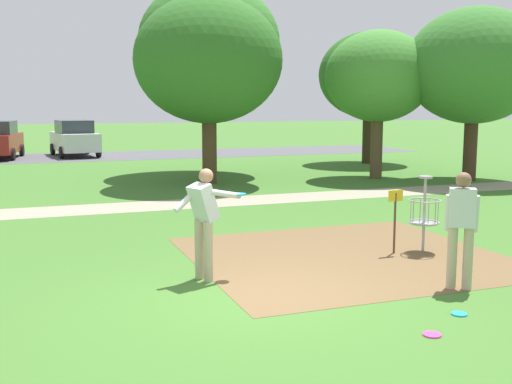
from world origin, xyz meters
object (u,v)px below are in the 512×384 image
disc_golf_basket (421,211)px  tree_near_left (369,75)px  player_foreground_watching (204,216)px  frisbee_mid_grass (459,314)px  tree_far_left (209,43)px  parked_car_center_left (75,138)px  player_throwing (461,224)px  tree_mid_right (474,66)px  frisbee_by_tee (432,335)px  tree_near_right (208,60)px  tree_mid_left (378,77)px

disc_golf_basket → tree_near_left: 17.38m
player_foreground_watching → tree_near_left: bearing=52.4°
frisbee_mid_grass → tree_far_left: size_ratio=0.03×
tree_far_left → parked_car_center_left: (-4.27, 10.28, -4.00)m
player_throwing → tree_mid_right: 13.92m
frisbee_by_tee → tree_near_right: size_ratio=0.03×
player_throwing → parked_car_center_left: bearing=97.6°
tree_mid_right → tree_far_left: bearing=146.5°
tree_mid_left → tree_far_left: bearing=146.1°
tree_far_left → player_foreground_watching: bearing=-106.6°
frisbee_mid_grass → tree_near_left: 20.86m
disc_golf_basket → tree_far_left: bearing=90.0°
frisbee_mid_grass → player_throwing: bearing=52.1°
tree_near_left → tree_mid_left: bearing=-117.4°
disc_golf_basket → parked_car_center_left: 24.22m
tree_near_left → tree_far_left: tree_far_left is taller
tree_mid_right → frisbee_mid_grass: bearing=-129.7°
tree_mid_right → tree_near_right: bearing=164.8°
frisbee_by_tee → tree_far_left: tree_far_left is taller
parked_car_center_left → tree_mid_right: bearing=-51.9°
tree_far_left → tree_mid_left: bearing=-33.9°
disc_golf_basket → tree_near_left: size_ratio=0.24×
frisbee_mid_grass → tree_near_right: 14.36m
player_throwing → tree_mid_left: bearing=63.7°
frisbee_by_tee → parked_car_center_left: parked_car_center_left is taller
disc_golf_basket → tree_mid_right: 11.92m
disc_golf_basket → tree_near_right: 11.26m
tree_mid_right → frisbee_by_tee: bearing=-130.7°
tree_near_left → parked_car_center_left: bearing=144.4°
player_foreground_watching → tree_mid_left: tree_mid_left is taller
tree_near_left → tree_far_left: 8.07m
tree_near_right → parked_car_center_left: size_ratio=1.41×
player_throwing → parked_car_center_left: size_ratio=0.39×
disc_golf_basket → frisbee_by_tee: size_ratio=6.45×
tree_near_left → frisbee_by_tee: bearing=-118.5°
tree_mid_left → disc_golf_basket: bearing=-117.3°
tree_near_right → parked_car_center_left: 13.93m
disc_golf_basket → frisbee_mid_grass: (-1.53, -3.03, -0.74)m
player_throwing → tree_mid_right: tree_mid_right is taller
tree_mid_left → tree_mid_right: size_ratio=0.88×
player_foreground_watching → tree_near_right: size_ratio=0.28×
tree_near_left → parked_car_center_left: 15.18m
player_throwing → tree_near_left: 19.57m
disc_golf_basket → player_throwing: bearing=-111.1°
tree_near_right → tree_far_left: size_ratio=0.86×
disc_golf_basket → tree_far_left: (0.00, 13.57, 4.17)m
frisbee_by_tee → frisbee_mid_grass: same height
frisbee_by_tee → tree_far_left: (2.30, 17.08, 4.91)m
player_throwing → frisbee_by_tee: player_throwing is taller
disc_golf_basket → frisbee_mid_grass: disc_golf_basket is taller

